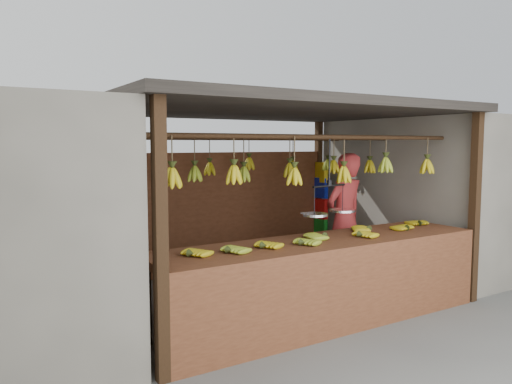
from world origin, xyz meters
TOP-DOWN VIEW (x-y plane):
  - ground at (0.00, 0.00)m, footprint 80.00×80.00m
  - stall at (0.00, 0.33)m, footprint 4.30×3.30m
  - neighbor_right at (3.60, 0.00)m, footprint 3.00×3.00m
  - counter at (-0.02, -1.24)m, footprint 3.86×0.88m
  - hanging_bananas at (0.00, -0.01)m, footprint 3.65×2.25m
  - balance_scale at (0.14, -1.00)m, footprint 0.76×0.38m
  - vendor at (1.20, -0.07)m, footprint 0.72×0.53m
  - bag_bundles at (1.94, 1.35)m, footprint 0.08×0.26m

SIDE VIEW (x-z plane):
  - ground at x=0.00m, z-range 0.00..0.00m
  - counter at x=-0.02m, z-range 0.24..1.20m
  - vendor at x=1.20m, z-range 0.00..1.80m
  - bag_bundles at x=1.94m, z-range 0.34..1.64m
  - neighbor_right at x=3.60m, z-range 0.00..2.30m
  - balance_scale at x=0.14m, z-range 0.79..1.63m
  - hanging_bananas at x=0.00m, z-range 1.40..1.80m
  - stall at x=0.00m, z-range 0.77..3.17m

